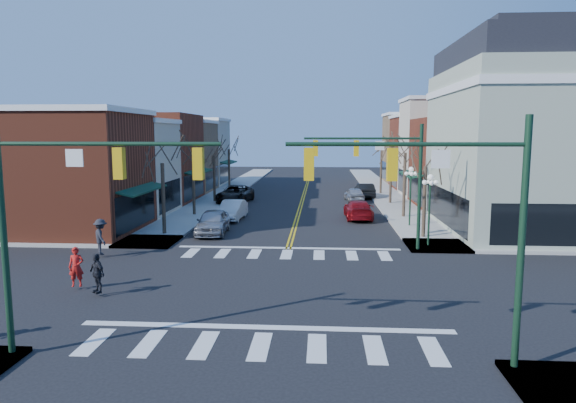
% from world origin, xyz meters
% --- Properties ---
extents(ground, '(160.00, 160.00, 0.00)m').
position_xyz_m(ground, '(0.00, 0.00, 0.00)').
color(ground, black).
rests_on(ground, ground).
extents(sidewalk_left, '(3.50, 70.00, 0.15)m').
position_xyz_m(sidewalk_left, '(-8.75, 20.00, 0.07)').
color(sidewalk_left, '#9E9B93').
rests_on(sidewalk_left, ground).
extents(sidewalk_right, '(3.50, 70.00, 0.15)m').
position_xyz_m(sidewalk_right, '(8.75, 20.00, 0.07)').
color(sidewalk_right, '#9E9B93').
rests_on(sidewalk_right, ground).
extents(bldg_left_brick_a, '(10.00, 8.50, 8.00)m').
position_xyz_m(bldg_left_brick_a, '(-15.50, 11.75, 4.00)').
color(bldg_left_brick_a, maroon).
rests_on(bldg_left_brick_a, ground).
extents(bldg_left_stucco_a, '(10.00, 7.00, 7.50)m').
position_xyz_m(bldg_left_stucco_a, '(-15.50, 19.50, 3.75)').
color(bldg_left_stucco_a, beige).
rests_on(bldg_left_stucco_a, ground).
extents(bldg_left_brick_b, '(10.00, 9.00, 8.50)m').
position_xyz_m(bldg_left_brick_b, '(-15.50, 27.50, 4.25)').
color(bldg_left_brick_b, maroon).
rests_on(bldg_left_brick_b, ground).
extents(bldg_left_tan, '(10.00, 7.50, 7.80)m').
position_xyz_m(bldg_left_tan, '(-15.50, 35.75, 3.90)').
color(bldg_left_tan, '#957552').
rests_on(bldg_left_tan, ground).
extents(bldg_left_stucco_b, '(10.00, 8.00, 8.20)m').
position_xyz_m(bldg_left_stucco_b, '(-15.50, 43.50, 4.10)').
color(bldg_left_stucco_b, beige).
rests_on(bldg_left_stucco_b, ground).
extents(bldg_right_brick_a, '(10.00, 8.50, 8.00)m').
position_xyz_m(bldg_right_brick_a, '(15.50, 25.75, 4.00)').
color(bldg_right_brick_a, maroon).
rests_on(bldg_right_brick_a, ground).
extents(bldg_right_stucco, '(10.00, 7.00, 10.00)m').
position_xyz_m(bldg_right_stucco, '(15.50, 33.50, 5.00)').
color(bldg_right_stucco, beige).
rests_on(bldg_right_stucco, ground).
extents(bldg_right_brick_b, '(10.00, 8.00, 8.50)m').
position_xyz_m(bldg_right_brick_b, '(15.50, 41.00, 4.25)').
color(bldg_right_brick_b, maroon).
rests_on(bldg_right_brick_b, ground).
extents(bldg_right_tan, '(10.00, 8.00, 9.00)m').
position_xyz_m(bldg_right_tan, '(15.50, 49.00, 4.50)').
color(bldg_right_tan, '#957552').
rests_on(bldg_right_tan, ground).
extents(victorian_corner, '(12.25, 14.25, 13.30)m').
position_xyz_m(victorian_corner, '(16.50, 14.50, 6.66)').
color(victorian_corner, '#9CA891').
rests_on(victorian_corner, ground).
extents(traffic_mast_near_left, '(6.60, 0.28, 7.20)m').
position_xyz_m(traffic_mast_near_left, '(-5.55, -7.40, 4.71)').
color(traffic_mast_near_left, '#14331E').
rests_on(traffic_mast_near_left, ground).
extents(traffic_mast_near_right, '(6.60, 0.28, 7.20)m').
position_xyz_m(traffic_mast_near_right, '(5.55, -7.40, 4.71)').
color(traffic_mast_near_right, '#14331E').
rests_on(traffic_mast_near_right, ground).
extents(traffic_mast_far_right, '(6.60, 0.28, 7.20)m').
position_xyz_m(traffic_mast_far_right, '(5.55, 7.40, 4.71)').
color(traffic_mast_far_right, '#14331E').
rests_on(traffic_mast_far_right, ground).
extents(lamppost_corner, '(0.36, 0.36, 4.33)m').
position_xyz_m(lamppost_corner, '(8.20, 8.50, 2.96)').
color(lamppost_corner, '#14331E').
rests_on(lamppost_corner, ground).
extents(lamppost_midblock, '(0.36, 0.36, 4.33)m').
position_xyz_m(lamppost_midblock, '(8.20, 15.00, 2.96)').
color(lamppost_midblock, '#14331E').
rests_on(lamppost_midblock, ground).
extents(tree_left_a, '(0.24, 0.24, 4.76)m').
position_xyz_m(tree_left_a, '(-8.40, 11.00, 2.38)').
color(tree_left_a, '#382B21').
rests_on(tree_left_a, ground).
extents(tree_left_b, '(0.24, 0.24, 5.04)m').
position_xyz_m(tree_left_b, '(-8.40, 19.00, 2.52)').
color(tree_left_b, '#382B21').
rests_on(tree_left_b, ground).
extents(tree_left_c, '(0.24, 0.24, 4.55)m').
position_xyz_m(tree_left_c, '(-8.40, 27.00, 2.27)').
color(tree_left_c, '#382B21').
rests_on(tree_left_c, ground).
extents(tree_left_d, '(0.24, 0.24, 4.90)m').
position_xyz_m(tree_left_d, '(-8.40, 35.00, 2.45)').
color(tree_left_d, '#382B21').
rests_on(tree_left_d, ground).
extents(tree_right_a, '(0.24, 0.24, 4.62)m').
position_xyz_m(tree_right_a, '(8.40, 11.00, 2.31)').
color(tree_right_a, '#382B21').
rests_on(tree_right_a, ground).
extents(tree_right_b, '(0.24, 0.24, 5.18)m').
position_xyz_m(tree_right_b, '(8.40, 19.00, 2.59)').
color(tree_right_b, '#382B21').
rests_on(tree_right_b, ground).
extents(tree_right_c, '(0.24, 0.24, 4.83)m').
position_xyz_m(tree_right_c, '(8.40, 27.00, 2.42)').
color(tree_right_c, '#382B21').
rests_on(tree_right_c, ground).
extents(tree_right_d, '(0.24, 0.24, 4.97)m').
position_xyz_m(tree_right_d, '(8.40, 35.00, 2.48)').
color(tree_right_d, '#382B21').
rests_on(tree_right_d, ground).
extents(car_left_near, '(2.11, 4.82, 1.62)m').
position_xyz_m(car_left_near, '(-5.33, 11.75, 0.81)').
color(car_left_near, '#A3A3A7').
rests_on(car_left_near, ground).
extents(car_left_mid, '(1.85, 4.61, 1.49)m').
position_xyz_m(car_left_mid, '(-5.01, 17.44, 0.75)').
color(car_left_mid, silver).
rests_on(car_left_mid, ground).
extents(car_left_far, '(3.15, 6.19, 1.68)m').
position_xyz_m(car_left_far, '(-6.40, 27.13, 0.84)').
color(car_left_far, black).
rests_on(car_left_far, ground).
extents(car_right_near, '(2.19, 5.09, 1.46)m').
position_xyz_m(car_right_near, '(4.80, 18.45, 0.73)').
color(car_right_near, maroon).
rests_on(car_right_near, ground).
extents(car_right_mid, '(2.01, 4.25, 1.40)m').
position_xyz_m(car_right_mid, '(5.13, 28.75, 0.70)').
color(car_right_mid, '#A4A4A8').
rests_on(car_right_mid, ground).
extents(car_right_far, '(1.93, 4.65, 1.50)m').
position_xyz_m(car_right_far, '(6.40, 31.88, 0.75)').
color(car_right_far, black).
rests_on(car_right_far, ground).
extents(pedestrian_red_a, '(0.70, 0.53, 1.71)m').
position_xyz_m(pedestrian_red_a, '(-8.57, -0.83, 1.01)').
color(pedestrian_red_a, red).
rests_on(pedestrian_red_a, sidewalk_left).
extents(pedestrian_dark_a, '(1.03, 0.90, 1.66)m').
position_xyz_m(pedestrian_dark_a, '(-7.30, -1.63, 0.98)').
color(pedestrian_dark_a, black).
rests_on(pedestrian_dark_a, sidewalk_left).
extents(pedestrian_dark_b, '(1.35, 1.45, 1.96)m').
position_xyz_m(pedestrian_dark_b, '(-10.00, 4.90, 1.13)').
color(pedestrian_dark_b, black).
rests_on(pedestrian_dark_b, sidewalk_left).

